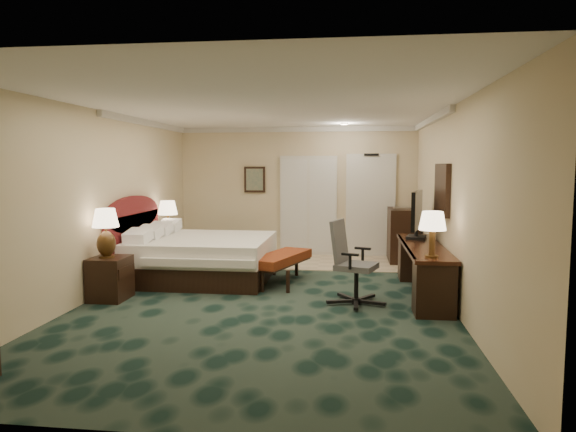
# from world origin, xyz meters

# --- Properties ---
(floor) EXTENTS (5.00, 7.50, 0.00)m
(floor) POSITION_xyz_m (0.00, 0.00, 0.00)
(floor) COLOR black
(floor) RESTS_ON ground
(ceiling) EXTENTS (5.00, 7.50, 0.00)m
(ceiling) POSITION_xyz_m (0.00, 0.00, 2.70)
(ceiling) COLOR white
(ceiling) RESTS_ON wall_back
(wall_back) EXTENTS (5.00, 0.00, 2.70)m
(wall_back) POSITION_xyz_m (0.00, 3.75, 1.35)
(wall_back) COLOR beige
(wall_back) RESTS_ON ground
(wall_front) EXTENTS (5.00, 0.00, 2.70)m
(wall_front) POSITION_xyz_m (0.00, -3.75, 1.35)
(wall_front) COLOR beige
(wall_front) RESTS_ON ground
(wall_left) EXTENTS (0.00, 7.50, 2.70)m
(wall_left) POSITION_xyz_m (-2.50, 0.00, 1.35)
(wall_left) COLOR beige
(wall_left) RESTS_ON ground
(wall_right) EXTENTS (0.00, 7.50, 2.70)m
(wall_right) POSITION_xyz_m (2.50, 0.00, 1.35)
(wall_right) COLOR beige
(wall_right) RESTS_ON ground
(crown_molding) EXTENTS (5.00, 7.50, 0.10)m
(crown_molding) POSITION_xyz_m (0.00, 0.00, 2.65)
(crown_molding) COLOR silver
(crown_molding) RESTS_ON wall_back
(tile_patch) EXTENTS (3.20, 1.70, 0.01)m
(tile_patch) POSITION_xyz_m (0.90, 2.90, 0.01)
(tile_patch) COLOR tan
(tile_patch) RESTS_ON ground
(headboard) EXTENTS (0.12, 2.00, 1.40)m
(headboard) POSITION_xyz_m (-2.44, 1.00, 0.70)
(headboard) COLOR #52160F
(headboard) RESTS_ON ground
(entry_door) EXTENTS (1.02, 0.06, 2.18)m
(entry_door) POSITION_xyz_m (1.55, 3.72, 1.05)
(entry_door) COLOR silver
(entry_door) RESTS_ON ground
(closet_doors) EXTENTS (1.20, 0.06, 2.10)m
(closet_doors) POSITION_xyz_m (0.25, 3.71, 1.05)
(closet_doors) COLOR silver
(closet_doors) RESTS_ON ground
(wall_art) EXTENTS (0.45, 0.06, 0.55)m
(wall_art) POSITION_xyz_m (-0.90, 3.71, 1.60)
(wall_art) COLOR #4B665B
(wall_art) RESTS_ON wall_back
(wall_mirror) EXTENTS (0.05, 0.95, 0.75)m
(wall_mirror) POSITION_xyz_m (2.46, 0.60, 1.55)
(wall_mirror) COLOR white
(wall_mirror) RESTS_ON wall_right
(bed) EXTENTS (2.20, 2.04, 0.70)m
(bed) POSITION_xyz_m (-1.30, 1.20, 0.35)
(bed) COLOR white
(bed) RESTS_ON ground
(nightstand_near) EXTENTS (0.49, 0.56, 0.61)m
(nightstand_near) POSITION_xyz_m (-2.24, -0.29, 0.30)
(nightstand_near) COLOR black
(nightstand_near) RESTS_ON ground
(nightstand_far) EXTENTS (0.44, 0.50, 0.55)m
(nightstand_far) POSITION_xyz_m (-2.26, 2.15, 0.27)
(nightstand_far) COLOR black
(nightstand_far) RESTS_ON ground
(lamp_near) EXTENTS (0.40, 0.40, 0.69)m
(lamp_near) POSITION_xyz_m (-2.26, -0.32, 0.95)
(lamp_near) COLOR black
(lamp_near) RESTS_ON nightstand_near
(lamp_far) EXTENTS (0.42, 0.42, 0.69)m
(lamp_far) POSITION_xyz_m (-2.26, 2.14, 0.90)
(lamp_far) COLOR black
(lamp_far) RESTS_ON nightstand_far
(bed_bench) EXTENTS (0.92, 1.50, 0.48)m
(bed_bench) POSITION_xyz_m (0.03, 1.01, 0.24)
(bed_bench) COLOR maroon
(bed_bench) RESTS_ON ground
(desk) EXTENTS (0.55, 2.56, 0.74)m
(desk) POSITION_xyz_m (2.20, 0.51, 0.37)
(desk) COLOR black
(desk) RESTS_ON ground
(tv) EXTENTS (0.31, 0.97, 0.76)m
(tv) POSITION_xyz_m (2.18, 1.17, 1.12)
(tv) COLOR black
(tv) RESTS_ON desk
(desk_lamp) EXTENTS (0.37, 0.37, 0.60)m
(desk_lamp) POSITION_xyz_m (2.17, -0.50, 1.04)
(desk_lamp) COLOR black
(desk_lamp) RESTS_ON desk
(desk_chair) EXTENTS (0.84, 0.81, 1.15)m
(desk_chair) POSITION_xyz_m (1.23, -0.11, 0.58)
(desk_chair) COLOR #494A4B
(desk_chair) RESTS_ON ground
(minibar) EXTENTS (0.55, 1.00, 1.05)m
(minibar) POSITION_xyz_m (2.17, 3.20, 0.53)
(minibar) COLOR black
(minibar) RESTS_ON ground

